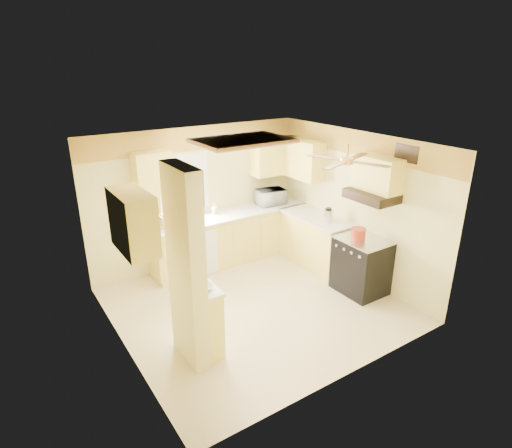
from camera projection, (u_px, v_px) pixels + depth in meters
floor at (256, 305)px, 6.61m from camera, size 4.00×4.00×0.00m
ceiling at (256, 144)px, 5.70m from camera, size 4.00×4.00×0.00m
wall_back at (197, 197)px, 7.63m from camera, size 4.00×0.00×4.00m
wall_front at (352, 285)px, 4.68m from camera, size 4.00×0.00×4.00m
wall_left at (117, 265)px, 5.13m from camera, size 0.00×3.80×3.80m
wall_right at (355, 206)px, 7.18m from camera, size 0.00×3.80×3.80m
wallpaper_border at (195, 138)px, 7.24m from camera, size 4.00×0.02×0.40m
partition_column at (186, 269)px, 5.03m from camera, size 0.20×0.70×2.50m
partition_ledge at (206, 321)px, 5.43m from camera, size 0.25×0.55×0.90m
ledge_top at (204, 288)px, 5.26m from camera, size 0.28×0.58×0.04m
lower_cabinets_back at (231, 238)px, 7.94m from camera, size 3.00×0.60×0.90m
lower_cabinets_right at (316, 242)px, 7.78m from camera, size 0.60×1.40×0.90m
countertop_back at (231, 214)px, 7.77m from camera, size 3.04×0.64×0.04m
countertop_right at (317, 218)px, 7.61m from camera, size 0.64×1.44×0.04m
dishwasher_panel at (203, 254)px, 7.32m from camera, size 0.58×0.02×0.80m
window at (184, 183)px, 7.38m from camera, size 0.92×0.02×1.02m
upper_cab_back_left at (152, 173)px, 6.84m from camera, size 0.60×0.35×0.70m
upper_cab_back_right at (274, 156)px, 8.08m from camera, size 0.90×0.35×0.70m
upper_cab_right at (301, 158)px, 7.85m from camera, size 0.35×1.00×0.70m
upper_cab_left_wall at (133, 222)px, 4.80m from camera, size 0.35×0.75×0.70m
upper_cab_over_stove at (378, 174)px, 6.41m from camera, size 0.35×0.76×0.52m
stove at (361, 265)px, 6.87m from camera, size 0.68×0.77×0.92m
range_hood at (371, 196)px, 6.49m from camera, size 0.50×0.76×0.14m
poster_menu at (192, 220)px, 4.87m from camera, size 0.02×0.42×0.57m
poster_nashville at (195, 270)px, 5.11m from camera, size 0.02×0.42×0.57m
ceiling_light_panel at (243, 141)px, 6.16m from camera, size 1.35×0.95×0.06m
ceiling_fan at (347, 160)px, 5.75m from camera, size 1.15×1.15×0.26m
vent_grate at (406, 153)px, 6.09m from camera, size 0.02×0.40×0.25m
microwave at (271, 197)px, 8.20m from camera, size 0.57×0.43×0.29m
bowl at (204, 287)px, 5.19m from camera, size 0.26×0.26×0.06m
dutch_oven at (358, 233)px, 6.73m from camera, size 0.24×0.24×0.16m
kettle at (328, 215)px, 7.33m from camera, size 0.16×0.16×0.25m
dish_rack at (169, 222)px, 7.16m from camera, size 0.38×0.30×0.20m
utensil_crock at (214, 210)px, 7.72m from camera, size 0.10×0.10×0.20m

